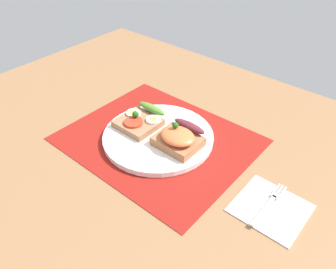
{
  "coord_description": "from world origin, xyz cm",
  "views": [
    {
      "loc": [
        42.09,
        -46.05,
        49.82
      ],
      "look_at": [
        3.0,
        0.0,
        3.11
      ],
      "focal_mm": 36.17,
      "sensor_mm": 36.0,
      "label": 1
    }
  ],
  "objects_px": {
    "napkin": "(271,208)",
    "fork": "(269,203)",
    "sandwich_salmon": "(179,138)",
    "sandwich_egg_tomato": "(141,120)",
    "plate": "(158,137)"
  },
  "relations": [
    {
      "from": "plate",
      "to": "sandwich_egg_tomato",
      "type": "bearing_deg",
      "value": 176.93
    },
    {
      "from": "fork",
      "to": "napkin",
      "type": "bearing_deg",
      "value": -38.32
    },
    {
      "from": "plate",
      "to": "sandwich_egg_tomato",
      "type": "relative_size",
      "value": 2.46
    },
    {
      "from": "plate",
      "to": "sandwich_salmon",
      "type": "distance_m",
      "value": 0.07
    },
    {
      "from": "plate",
      "to": "sandwich_egg_tomato",
      "type": "distance_m",
      "value": 0.06
    },
    {
      "from": "sandwich_egg_tomato",
      "to": "napkin",
      "type": "relative_size",
      "value": 0.82
    },
    {
      "from": "plate",
      "to": "sandwich_salmon",
      "type": "bearing_deg",
      "value": -0.35
    },
    {
      "from": "fork",
      "to": "plate",
      "type": "bearing_deg",
      "value": 177.2
    },
    {
      "from": "sandwich_salmon",
      "to": "napkin",
      "type": "distance_m",
      "value": 0.24
    },
    {
      "from": "sandwich_salmon",
      "to": "napkin",
      "type": "xyz_separation_m",
      "value": [
        0.24,
        -0.02,
        -0.03
      ]
    },
    {
      "from": "sandwich_salmon",
      "to": "fork",
      "type": "bearing_deg",
      "value": -3.45
    },
    {
      "from": "sandwich_salmon",
      "to": "fork",
      "type": "height_order",
      "value": "sandwich_salmon"
    },
    {
      "from": "napkin",
      "to": "sandwich_salmon",
      "type": "bearing_deg",
      "value": 175.53
    },
    {
      "from": "fork",
      "to": "sandwich_salmon",
      "type": "bearing_deg",
      "value": 176.55
    },
    {
      "from": "napkin",
      "to": "fork",
      "type": "distance_m",
      "value": 0.01
    }
  ]
}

